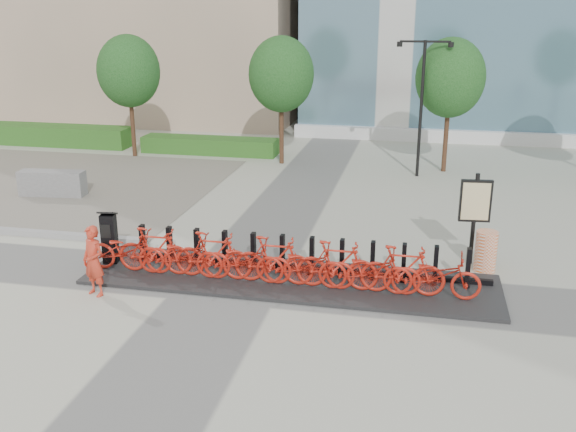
% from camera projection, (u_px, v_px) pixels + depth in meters
% --- Properties ---
extents(ground, '(120.00, 120.00, 0.00)m').
position_uv_depth(ground, '(233.00, 281.00, 14.96)').
color(ground, '#A2A494').
extents(gravel_patch, '(14.00, 14.00, 0.00)m').
position_uv_depth(gravel_patch, '(25.00, 183.00, 23.45)').
color(gravel_patch, slate).
rests_on(gravel_patch, ground).
extents(hedge_a, '(10.00, 1.40, 0.90)m').
position_uv_depth(hedge_a, '(29.00, 134.00, 30.15)').
color(hedge_a, '#3C7529').
rests_on(hedge_a, ground).
extents(hedge_b, '(6.00, 1.20, 0.70)m').
position_uv_depth(hedge_b, '(210.00, 145.00, 28.12)').
color(hedge_b, '#3C7529').
rests_on(hedge_b, ground).
extents(tree_0, '(2.60, 2.60, 5.10)m').
position_uv_depth(tree_0, '(129.00, 71.00, 26.60)').
color(tree_0, '#553023').
rests_on(tree_0, ground).
extents(tree_1, '(2.60, 2.60, 5.10)m').
position_uv_depth(tree_1, '(281.00, 74.00, 25.31)').
color(tree_1, '#553023').
rests_on(tree_1, ground).
extents(tree_2, '(2.60, 2.60, 5.10)m').
position_uv_depth(tree_2, '(450.00, 78.00, 24.03)').
color(tree_2, '#553023').
rests_on(tree_2, ground).
extents(streetlamp, '(2.00, 0.20, 5.00)m').
position_uv_depth(streetlamp, '(422.00, 93.00, 23.44)').
color(streetlamp, black).
rests_on(streetlamp, ground).
extents(dock_pad, '(9.60, 2.40, 0.08)m').
position_uv_depth(dock_pad, '(290.00, 279.00, 14.96)').
color(dock_pad, '#252526').
rests_on(dock_pad, ground).
extents(dock_rail_posts, '(8.02, 0.50, 0.85)m').
position_uv_depth(dock_rail_posts, '(296.00, 254.00, 15.25)').
color(dock_rail_posts, black).
rests_on(dock_rail_posts, dock_pad).
extents(bike_0, '(1.91, 0.67, 1.00)m').
position_uv_depth(bike_0, '(127.00, 251.00, 15.24)').
color(bike_0, '#B62012').
rests_on(bike_0, dock_pad).
extents(bike_1, '(1.86, 0.52, 1.11)m').
position_uv_depth(bike_1, '(155.00, 251.00, 15.08)').
color(bike_1, '#B62012').
rests_on(bike_1, dock_pad).
extents(bike_2, '(1.91, 0.67, 1.00)m').
position_uv_depth(bike_2, '(184.00, 255.00, 14.96)').
color(bike_2, '#B62012').
rests_on(bike_2, dock_pad).
extents(bike_3, '(1.86, 0.52, 1.11)m').
position_uv_depth(bike_3, '(213.00, 255.00, 14.80)').
color(bike_3, '#B62012').
rests_on(bike_3, dock_pad).
extents(bike_4, '(1.91, 0.67, 1.00)m').
position_uv_depth(bike_4, '(243.00, 260.00, 14.67)').
color(bike_4, '#B62012').
rests_on(bike_4, dock_pad).
extents(bike_5, '(1.86, 0.52, 1.11)m').
position_uv_depth(bike_5, '(274.00, 260.00, 14.51)').
color(bike_5, '#B62012').
rests_on(bike_5, dock_pad).
extents(bike_6, '(1.91, 0.67, 1.00)m').
position_uv_depth(bike_6, '(305.00, 265.00, 14.39)').
color(bike_6, '#B62012').
rests_on(bike_6, dock_pad).
extents(bike_7, '(1.86, 0.52, 1.11)m').
position_uv_depth(bike_7, '(337.00, 265.00, 14.23)').
color(bike_7, '#B62012').
rests_on(bike_7, dock_pad).
extents(bike_8, '(1.91, 0.67, 1.00)m').
position_uv_depth(bike_8, '(369.00, 270.00, 14.10)').
color(bike_8, '#B62012').
rests_on(bike_8, dock_pad).
extents(bike_9, '(1.86, 0.52, 1.11)m').
position_uv_depth(bike_9, '(403.00, 270.00, 13.94)').
color(bike_9, '#B62012').
rests_on(bike_9, dock_pad).
extents(bike_10, '(1.91, 0.67, 1.00)m').
position_uv_depth(bike_10, '(436.00, 276.00, 13.82)').
color(bike_10, '#B62012').
rests_on(bike_10, dock_pad).
extents(kiosk, '(0.46, 0.41, 1.35)m').
position_uv_depth(kiosk, '(109.00, 237.00, 15.71)').
color(kiosk, black).
rests_on(kiosk, dock_pad).
extents(worker_red, '(0.68, 0.57, 1.60)m').
position_uv_depth(worker_red, '(94.00, 261.00, 14.04)').
color(worker_red, red).
rests_on(worker_red, ground).
extents(construction_barrel, '(0.62, 0.62, 1.00)m').
position_uv_depth(construction_barrel, '(486.00, 251.00, 15.43)').
color(construction_barrel, '#E84A00').
rests_on(construction_barrel, ground).
extents(jersey_barrier, '(2.26, 0.85, 0.85)m').
position_uv_depth(jersey_barrier, '(52.00, 183.00, 21.73)').
color(jersey_barrier, gray).
rests_on(jersey_barrier, ground).
extents(map_sign, '(0.76, 0.19, 2.31)m').
position_uv_depth(map_sign, '(475.00, 205.00, 15.55)').
color(map_sign, black).
rests_on(map_sign, ground).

